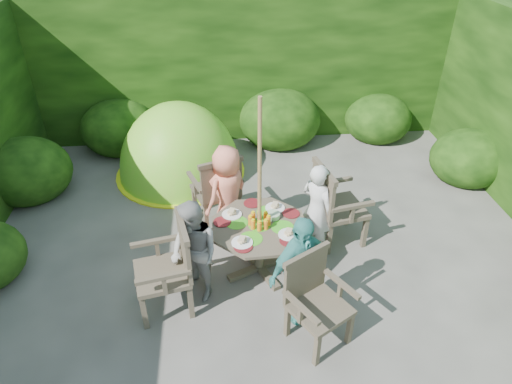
{
  "coord_description": "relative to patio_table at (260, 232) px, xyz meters",
  "views": [
    {
      "loc": [
        -0.54,
        -4.03,
        3.83
      ],
      "look_at": [
        -0.11,
        0.43,
        0.85
      ],
      "focal_mm": 32.0,
      "sensor_mm": 36.0,
      "label": 1
    }
  ],
  "objects": [
    {
      "name": "child_front",
      "position": [
        0.32,
        -0.73,
        0.07
      ],
      "size": [
        0.8,
        0.65,
        1.27
      ],
      "primitive_type": "imported",
      "rotation": [
        0.0,
        0.0,
        0.54
      ],
      "color": "teal",
      "rests_on": "ground"
    },
    {
      "name": "garden_chair_front",
      "position": [
        0.44,
        -1.01,
        -0.06
      ],
      "size": [
        0.74,
        0.72,
        0.94
      ],
      "rotation": [
        0.0,
        0.0,
        0.53
      ],
      "color": "#41382A",
      "rests_on": "ground"
    },
    {
      "name": "garden_chair_back",
      "position": [
        -0.45,
        0.99,
        -0.02
      ],
      "size": [
        0.75,
        0.71,
        1.01
      ],
      "rotation": [
        0.0,
        0.0,
        3.49
      ],
      "color": "#41382A",
      "rests_on": "ground"
    },
    {
      "name": "garden_chair_left",
      "position": [
        -0.99,
        -0.47,
        -0.01
      ],
      "size": [
        0.67,
        0.72,
        1.04
      ],
      "rotation": [
        0.0,
        0.0,
        -1.37
      ],
      "color": "#41382A",
      "rests_on": "ground"
    },
    {
      "name": "dome_tent",
      "position": [
        -1.03,
        2.35,
        -0.56
      ],
      "size": [
        2.05,
        2.05,
        2.35
      ],
      "rotation": [
        0.0,
        0.0,
        0.03
      ],
      "color": "#71DE2A",
      "rests_on": "ground"
    },
    {
      "name": "hedge_enclosure",
      "position": [
        0.1,
        1.3,
        0.69
      ],
      "size": [
        9.0,
        9.0,
        2.5
      ],
      "color": "black",
      "rests_on": "ground"
    },
    {
      "name": "patio_table",
      "position": [
        0.0,
        0.0,
        0.0
      ],
      "size": [
        1.52,
        1.52,
        0.8
      ],
      "rotation": [
        0.0,
        0.0,
        0.42
      ],
      "color": "#41382A",
      "rests_on": "ground"
    },
    {
      "name": "child_right",
      "position": [
        0.73,
        0.32,
        0.04
      ],
      "size": [
        0.5,
        0.53,
        1.21
      ],
      "primitive_type": "imported",
      "rotation": [
        0.0,
        0.0,
        2.25
      ],
      "color": "silver",
      "rests_on": "ground"
    },
    {
      "name": "garden_chair_right",
      "position": [
        0.98,
        0.46,
        0.0
      ],
      "size": [
        0.68,
        0.74,
        1.06
      ],
      "rotation": [
        0.0,
        0.0,
        1.77
      ],
      "color": "#41382A",
      "rests_on": "ground"
    },
    {
      "name": "parasol_pole",
      "position": [
        -0.0,
        -0.0,
        0.54
      ],
      "size": [
        0.06,
        0.06,
        2.2
      ],
      "primitive_type": "cylinder",
      "rotation": [
        0.0,
        0.0,
        0.42
      ],
      "color": "olive",
      "rests_on": "ground"
    },
    {
      "name": "child_left",
      "position": [
        -0.73,
        -0.33,
        0.05
      ],
      "size": [
        0.72,
        0.75,
        1.22
      ],
      "primitive_type": "imported",
      "rotation": [
        0.0,
        0.0,
        -0.94
      ],
      "color": "#999894",
      "rests_on": "ground"
    },
    {
      "name": "child_back",
      "position": [
        -0.33,
        0.73,
        0.08
      ],
      "size": [
        0.74,
        0.72,
        1.28
      ],
      "primitive_type": "imported",
      "rotation": [
        0.0,
        0.0,
        3.86
      ],
      "color": "#FF8869",
      "rests_on": "ground"
    },
    {
      "name": "ground",
      "position": [
        0.1,
        -0.04,
        -0.56
      ],
      "size": [
        60.0,
        60.0,
        0.0
      ],
      "primitive_type": "plane",
      "color": "#4D4B45",
      "rests_on": "ground"
    }
  ]
}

